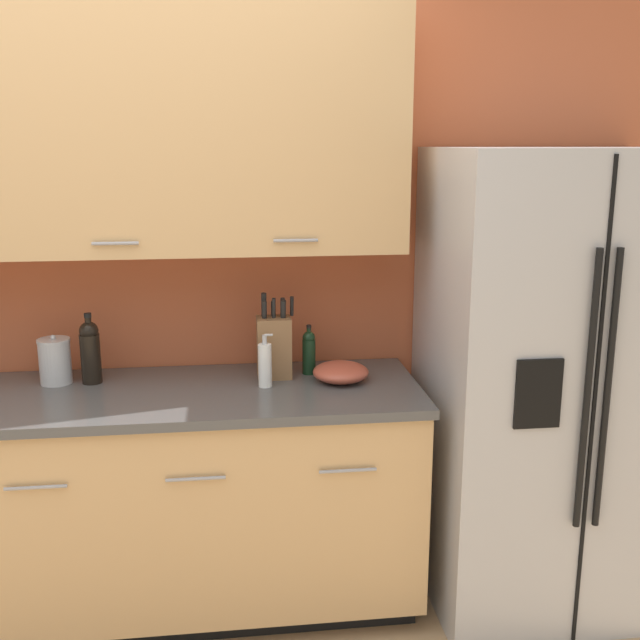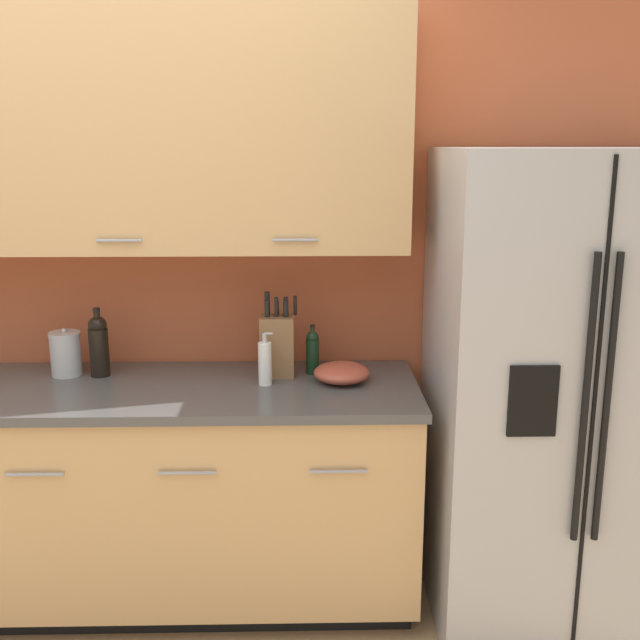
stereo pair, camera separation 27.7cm
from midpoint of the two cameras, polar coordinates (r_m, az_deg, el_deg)
The scene contains 9 objects.
wall_back at distance 3.05m, azimuth -13.24°, elevation 7.04°, with size 10.00×0.39×2.60m.
counter_unit at distance 3.04m, azimuth -11.31°, elevation -12.87°, with size 2.18×0.64×0.90m.
refrigerator at distance 2.98m, azimuth 20.07°, elevation -5.08°, with size 0.90×0.76×1.77m.
knife_block at distance 2.90m, azimuth -0.57°, elevation -1.89°, with size 0.14×0.11×0.33m.
wine_bottle at distance 2.99m, azimuth -14.00°, elevation -1.86°, with size 0.08×0.08×0.27m.
soap_dispenser at distance 2.80m, azimuth -1.40°, elevation -3.33°, with size 0.06×0.05×0.20m.
oil_bottle at distance 2.94m, azimuth 2.12°, elevation -2.42°, with size 0.05×0.05×0.20m.
steel_canister at distance 3.04m, azimuth -16.37°, elevation -2.50°, with size 0.12×0.12×0.19m.
mixing_bowl at distance 2.86m, azimuth 4.44°, elevation -4.07°, with size 0.21×0.21×0.07m.
Camera 2 is at (0.81, -1.74, 1.79)m, focal length 42.00 mm.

